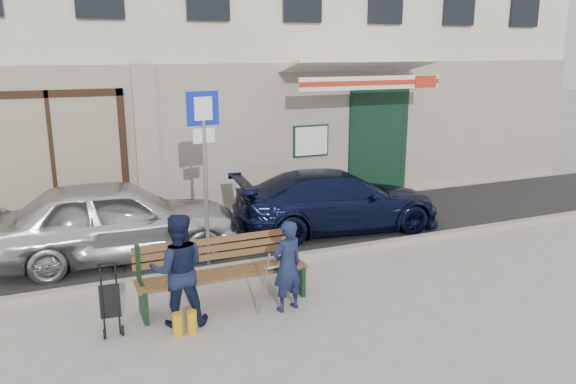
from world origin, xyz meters
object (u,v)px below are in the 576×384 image
car_navy (337,201)px  parking_sign (204,150)px  car_silver (116,220)px  bench (220,273)px  woman (178,270)px  stroller (110,303)px  man (287,266)px

car_navy → parking_sign: (-2.87, -0.89, 1.35)m
car_silver → bench: size_ratio=1.70×
bench → woman: woman is taller
car_silver → woman: size_ratio=2.72×
bench → stroller: 1.52m
car_silver → stroller: bearing=173.3°
car_silver → car_navy: car_silver is taller
parking_sign → stroller: bearing=-144.8°
stroller → parking_sign: bearing=49.2°
parking_sign → man: bearing=-83.1°
car_navy → woman: woman is taller
car_navy → woman: 4.63m
woman → man: bearing=-176.7°
man → stroller: bearing=-21.6°
man → woman: size_ratio=0.85×
car_navy → bench: (-3.08, -2.36, -0.14)m
man → car_silver: bearing=-70.9°
parking_sign → woman: bearing=-124.7°
bench → woman: 0.80m
parking_sign → stroller: (-1.72, -1.69, -1.55)m
man → woman: (-1.45, 0.16, 0.11)m
parking_sign → car_navy: bearing=7.9°
car_silver → parking_sign: parking_sign is taller
bench → woman: size_ratio=1.60×
car_silver → man: car_silver is taller
man → woman: bearing=-20.5°
bench → man: size_ratio=1.87×
car_silver → car_navy: size_ratio=0.99×
man → stroller: size_ratio=1.45×
car_navy → stroller: bearing=125.5°
car_silver → parking_sign: bearing=-123.3°
man → stroller: man is taller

